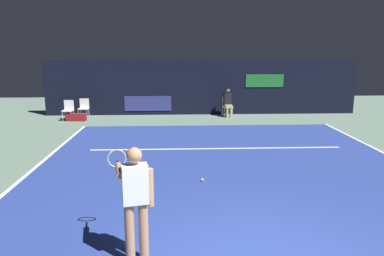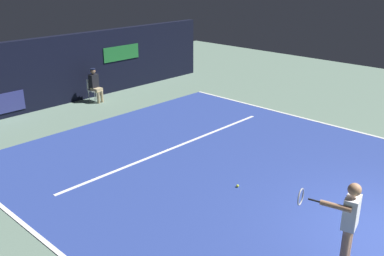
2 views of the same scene
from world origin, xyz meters
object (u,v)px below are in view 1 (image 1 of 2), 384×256
object	(u,v)px
tennis_ball	(202,180)
equipment_bag	(76,117)
courtside_chair_near	(68,109)
line_judge_on_chair	(228,102)
tennis_player	(135,197)
courtside_chair_far	(84,107)

from	to	relation	value
tennis_ball	equipment_bag	distance (m)	9.14
courtside_chair_near	tennis_ball	distance (m)	9.45
line_judge_on_chair	equipment_bag	distance (m)	6.79
courtside_chair_near	tennis_player	bearing A→B (deg)	-69.42
line_judge_on_chair	equipment_bag	world-z (taller)	line_judge_on_chair
courtside_chair_near	tennis_ball	world-z (taller)	courtside_chair_near
tennis_player	line_judge_on_chair	world-z (taller)	tennis_player
line_judge_on_chair	tennis_ball	size ratio (longest dim) A/B	19.41
tennis_player	equipment_bag	xyz separation A→B (m)	(-3.77, 10.87, -0.83)
tennis_player	courtside_chair_far	xyz separation A→B (m)	(-3.58, 11.51, -0.49)
courtside_chair_near	equipment_bag	distance (m)	0.51
tennis_player	courtside_chair_far	world-z (taller)	tennis_player
courtside_chair_far	tennis_ball	size ratio (longest dim) A/B	12.94
courtside_chair_near	tennis_ball	xyz separation A→B (m)	(5.32, -7.80, -0.46)
line_judge_on_chair	courtside_chair_far	xyz separation A→B (m)	(-6.55, -0.08, -0.18)
courtside_chair_near	courtside_chair_far	xyz separation A→B (m)	(0.55, 0.52, 0.00)
courtside_chair_far	equipment_bag	world-z (taller)	courtside_chair_far
equipment_bag	courtside_chair_near	bearing A→B (deg)	164.94
tennis_player	tennis_ball	distance (m)	3.53
line_judge_on_chair	tennis_ball	distance (m)	8.61
tennis_player	courtside_chair_far	distance (m)	12.06
line_judge_on_chair	courtside_chair_far	bearing A→B (deg)	-179.27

